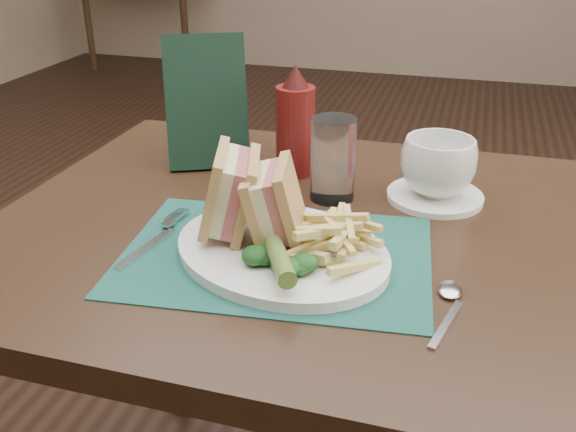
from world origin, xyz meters
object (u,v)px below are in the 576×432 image
(saucer, at_px, (435,196))
(check_presenter, at_px, (206,102))
(plate, at_px, (282,251))
(coffee_cup, at_px, (438,166))
(placemat, at_px, (276,255))
(sandwich_half_b, at_px, (258,202))
(drinking_glass, at_px, (333,159))
(sandwich_half_a, at_px, (214,191))
(table_main, at_px, (300,415))
(ketchup_bottle, at_px, (295,121))
(table_bg_left, at_px, (155,16))

(saucer, bearing_deg, check_presenter, 173.44)
(plate, distance_m, coffee_cup, 0.31)
(placemat, xyz_separation_m, check_presenter, (-0.21, 0.29, 0.11))
(placemat, xyz_separation_m, plate, (0.01, -0.00, 0.01))
(check_presenter, bearing_deg, sandwich_half_b, -80.38)
(drinking_glass, bearing_deg, saucer, 14.33)
(plate, bearing_deg, coffee_cup, 76.96)
(sandwich_half_b, bearing_deg, sandwich_half_a, 164.04)
(table_main, height_order, placemat, placemat)
(placemat, relative_size, ketchup_bottle, 2.17)
(plate, distance_m, sandwich_half_b, 0.07)
(table_bg_left, height_order, check_presenter, check_presenter)
(placemat, distance_m, saucer, 0.30)
(plate, height_order, saucer, plate)
(sandwich_half_b, relative_size, coffee_cup, 0.92)
(plate, relative_size, ketchup_bottle, 1.61)
(table_bg_left, xyz_separation_m, check_presenter, (1.98, -3.61, 0.49))
(saucer, relative_size, coffee_cup, 1.30)
(ketchup_bottle, bearing_deg, placemat, -79.19)
(table_main, relative_size, sandwich_half_b, 8.46)
(saucer, distance_m, drinking_glass, 0.17)
(sandwich_half_b, bearing_deg, table_bg_left, 107.95)
(placemat, height_order, sandwich_half_b, sandwich_half_b)
(sandwich_half_b, height_order, coffee_cup, sandwich_half_b)
(table_main, xyz_separation_m, placemat, (-0.01, -0.11, 0.38))
(sandwich_half_b, xyz_separation_m, check_presenter, (-0.19, 0.28, 0.04))
(drinking_glass, bearing_deg, table_main, -104.45)
(coffee_cup, relative_size, drinking_glass, 0.89)
(sandwich_half_a, bearing_deg, drinking_glass, 40.02)
(plate, distance_m, check_presenter, 0.38)
(ketchup_bottle, xyz_separation_m, check_presenter, (-0.16, 0.00, 0.02))
(placemat, height_order, coffee_cup, coffee_cup)
(table_main, height_order, coffee_cup, coffee_cup)
(sandwich_half_b, bearing_deg, plate, -32.99)
(table_bg_left, height_order, ketchup_bottle, ketchup_bottle)
(saucer, bearing_deg, ketchup_bottle, 169.39)
(sandwich_half_a, distance_m, check_presenter, 0.30)
(ketchup_bottle, distance_m, check_presenter, 0.16)
(table_bg_left, relative_size, coffee_cup, 7.81)
(sandwich_half_a, height_order, drinking_glass, sandwich_half_a)
(placemat, bearing_deg, sandwich_half_b, 157.44)
(drinking_glass, xyz_separation_m, ketchup_bottle, (-0.08, 0.09, 0.03))
(table_main, relative_size, drinking_glass, 6.92)
(drinking_glass, distance_m, check_presenter, 0.26)
(table_bg_left, relative_size, sandwich_half_b, 8.46)
(plate, relative_size, sandwich_half_a, 2.56)
(plate, bearing_deg, table_main, 114.50)
(plate, relative_size, coffee_cup, 2.60)
(coffee_cup, bearing_deg, check_presenter, 173.44)
(sandwich_half_a, distance_m, ketchup_bottle, 0.27)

